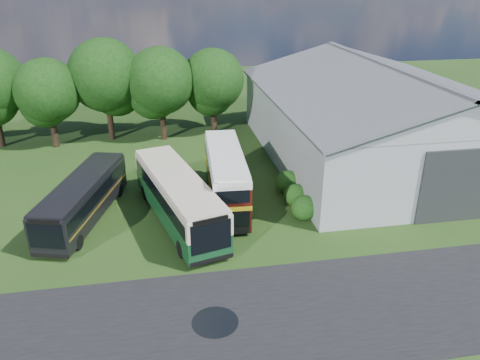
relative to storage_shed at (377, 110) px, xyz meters
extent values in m
plane|color=#1E3C13|center=(-15.00, -15.98, -4.17)|extent=(120.00, 120.00, 0.00)
cube|color=black|center=(-12.00, -18.98, -4.17)|extent=(60.00, 8.00, 0.02)
cylinder|color=black|center=(-16.50, -18.98, -4.17)|extent=(2.20, 2.20, 0.01)
cube|color=gray|center=(0.00, 0.02, -1.42)|extent=(18.00, 24.00, 5.50)
cube|color=#2D3033|center=(0.00, -12.06, -1.67)|extent=(5.20, 0.18, 5.00)
cylinder|color=black|center=(-28.00, 7.52, -2.64)|extent=(0.56, 0.56, 3.06)
sphere|color=black|center=(-28.00, 7.52, 1.10)|extent=(5.78, 5.78, 5.78)
cylinder|color=black|center=(-23.00, 8.82, -2.37)|extent=(0.56, 0.56, 3.60)
sphere|color=black|center=(-23.00, 8.82, 2.03)|extent=(6.80, 6.80, 6.80)
cylinder|color=black|center=(-18.00, 7.82, -2.51)|extent=(0.56, 0.56, 3.31)
sphere|color=black|center=(-18.00, 7.82, 1.54)|extent=(6.26, 6.26, 6.26)
cylinder|color=black|center=(-13.00, 8.62, -2.58)|extent=(0.56, 0.56, 3.17)
sphere|color=black|center=(-13.00, 8.62, 1.29)|extent=(5.98, 5.98, 5.98)
sphere|color=#194714|center=(-9.40, -9.98, -4.17)|extent=(1.70, 1.70, 1.70)
sphere|color=#194714|center=(-9.40, -7.98, -4.17)|extent=(1.60, 1.60, 1.60)
sphere|color=#194714|center=(-9.40, -5.98, -4.17)|extent=(1.80, 1.80, 1.80)
cube|color=#103C1C|center=(-17.55, -8.93, -2.40)|extent=(5.53, 11.95, 2.89)
cube|color=#400E09|center=(-14.16, -7.07, -2.04)|extent=(2.89, 9.37, 3.70)
cube|color=black|center=(-23.59, -7.55, -2.63)|extent=(5.04, 10.43, 2.53)
camera|label=1|loc=(-18.40, -36.11, 10.80)|focal=35.00mm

